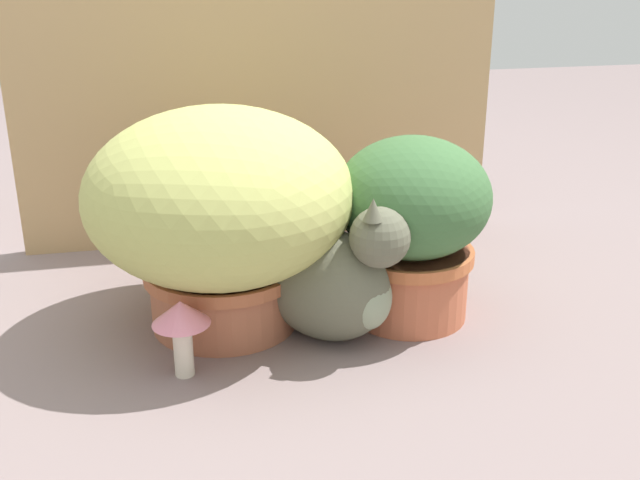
{
  "coord_description": "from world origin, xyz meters",
  "views": [
    {
      "loc": [
        -0.18,
        -1.31,
        0.72
      ],
      "look_at": [
        0.11,
        0.04,
        0.18
      ],
      "focal_mm": 43.42,
      "sensor_mm": 36.0,
      "label": 1
    }
  ],
  "objects_px": {
    "grass_planter": "(220,208)",
    "leafy_planter": "(412,222)",
    "cat": "(333,280)",
    "mushroom_ornament_pink": "(181,320)"
  },
  "relations": [
    {
      "from": "leafy_planter",
      "to": "cat",
      "type": "distance_m",
      "value": 0.2
    },
    {
      "from": "grass_planter",
      "to": "mushroom_ornament_pink",
      "type": "bearing_deg",
      "value": -115.96
    },
    {
      "from": "leafy_planter",
      "to": "mushroom_ornament_pink",
      "type": "relative_size",
      "value": 2.59
    },
    {
      "from": "grass_planter",
      "to": "cat",
      "type": "height_order",
      "value": "grass_planter"
    },
    {
      "from": "grass_planter",
      "to": "leafy_planter",
      "type": "relative_size",
      "value": 1.38
    },
    {
      "from": "grass_planter",
      "to": "cat",
      "type": "distance_m",
      "value": 0.25
    },
    {
      "from": "grass_planter",
      "to": "leafy_planter",
      "type": "distance_m",
      "value": 0.37
    },
    {
      "from": "cat",
      "to": "mushroom_ornament_pink",
      "type": "xyz_separation_m",
      "value": [
        -0.29,
        -0.08,
        -0.01
      ]
    },
    {
      "from": "grass_planter",
      "to": "leafy_planter",
      "type": "height_order",
      "value": "grass_planter"
    },
    {
      "from": "leafy_planter",
      "to": "mushroom_ornament_pink",
      "type": "bearing_deg",
      "value": -162.79
    }
  ]
}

